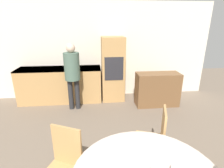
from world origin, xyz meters
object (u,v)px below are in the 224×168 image
chair_far_left (64,163)px  person_standing (72,70)px  sideboard (157,89)px  oven_unit (113,69)px  chair_far_right (156,136)px

chair_far_left → person_standing: size_ratio=0.58×
sideboard → person_standing: bearing=-179.6°
oven_unit → sideboard: oven_unit is taller
oven_unit → chair_far_left: (-0.87, -2.93, -0.33)m
oven_unit → chair_far_right: 2.60m
oven_unit → sideboard: size_ratio=1.57×
chair_far_left → person_standing: 2.46m
chair_far_right → chair_far_left: bearing=-53.7°
chair_far_left → chair_far_right: (1.22, 0.38, 0.00)m
chair_far_left → chair_far_right: 1.28m
sideboard → person_standing: (-2.11, -0.01, 0.57)m
chair_far_left → oven_unit: bearing=98.3°
oven_unit → person_standing: bearing=-152.5°
sideboard → person_standing: size_ratio=0.67×
oven_unit → person_standing: oven_unit is taller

